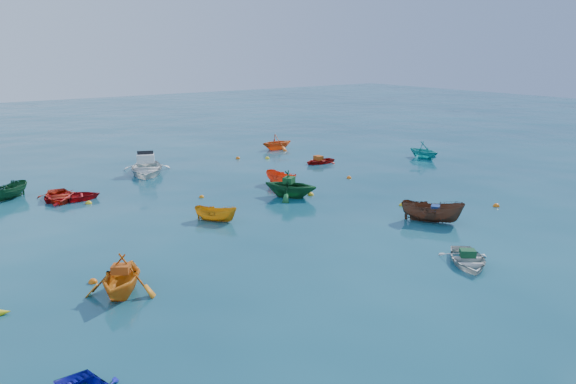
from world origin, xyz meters
TOP-DOWN VIEW (x-y plane):
  - ground at (0.00, 0.00)m, footprint 160.00×160.00m
  - dinghy_white_near at (-0.05, -8.09)m, footprint 3.54×3.64m
  - sampan_brown_mid at (3.40, -3.25)m, footprint 2.87×3.39m
  - dinghy_orange_w at (-13.00, -2.30)m, footprint 3.94×4.04m
  - sampan_yellow_mid at (-5.77, 3.58)m, footprint 2.18×2.48m
  - dinghy_cyan_se at (16.45, 8.61)m, footprint 2.52×2.90m
  - dinghy_red_nw at (-10.73, 12.30)m, footprint 3.63×3.00m
  - sampan_orange_n at (1.49, 7.79)m, footprint 1.20×2.91m
  - dinghy_green_n at (0.31, 5.17)m, footprint 4.20×4.34m
  - dinghy_red_ne at (8.23, 12.10)m, footprint 2.60×1.88m
  - dinghy_red_far at (-11.41, 12.81)m, footprint 2.79×3.57m
  - dinghy_orange_far at (8.98, 19.03)m, footprint 3.07×2.71m
  - sampan_green_far at (-13.88, 14.70)m, footprint 3.10×2.53m
  - motorboat_white at (-4.34, 16.53)m, footprint 5.09×5.79m
  - tarp_green_a at (0.02, -8.01)m, footprint 0.79×0.78m
  - tarp_blue_a at (3.48, -3.38)m, footprint 0.71×0.67m
  - tarp_orange_a at (-12.97, -2.26)m, footprint 0.82×0.78m
  - tarp_green_b at (0.25, 5.26)m, footprint 0.95×0.90m
  - tarp_orange_b at (8.13, 12.10)m, footprint 0.53×0.70m
  - buoy_or_a at (-13.59, -0.65)m, footprint 0.35×0.35m
  - buoy_ye_a at (4.42, -0.16)m, footprint 0.29×0.29m
  - buoy_or_b at (8.70, -3.54)m, footprint 0.38×0.38m
  - buoy_ye_b at (-10.21, 10.95)m, footprint 0.36×0.36m
  - buoy_or_c at (-4.18, 8.27)m, footprint 0.32×0.32m
  - buoy_ye_c at (1.59, 4.77)m, footprint 0.38×0.38m
  - buoy_or_d at (6.59, 6.79)m, footprint 0.35×0.35m
  - buoy_ye_d at (-13.30, 17.09)m, footprint 0.32×0.32m
  - buoy_or_e at (3.91, 17.42)m, footprint 0.37×0.37m
  - buoy_ye_e at (5.90, 16.02)m, footprint 0.36×0.36m

SIDE VIEW (x-z plane):
  - ground at x=0.00m, z-range 0.00..0.00m
  - dinghy_white_near at x=-0.05m, z-range -0.31..0.31m
  - sampan_brown_mid at x=3.40m, z-range -0.63..0.63m
  - dinghy_orange_w at x=-13.00m, z-range -0.81..0.81m
  - sampan_yellow_mid at x=-5.77m, z-range -0.47..0.47m
  - dinghy_cyan_se at x=16.45m, z-range -0.74..0.74m
  - dinghy_red_nw at x=-10.73m, z-range -0.33..0.33m
  - sampan_orange_n at x=1.49m, z-range -0.56..0.56m
  - dinghy_green_n at x=0.31m, z-range -0.87..0.87m
  - dinghy_red_ne at x=8.23m, z-range -0.27..0.27m
  - dinghy_red_far at x=-11.41m, z-range -0.34..0.34m
  - dinghy_orange_far at x=8.98m, z-range -0.76..0.76m
  - sampan_green_far at x=-13.88m, z-range -0.57..0.57m
  - motorboat_white at x=-4.34m, z-range -0.80..0.80m
  - buoy_or_a at x=-13.59m, z-range -0.18..0.18m
  - buoy_ye_a at x=4.42m, z-range -0.15..0.15m
  - buoy_or_b at x=8.70m, z-range -0.19..0.19m
  - buoy_ye_b at x=-10.21m, z-range -0.18..0.18m
  - buoy_or_c at x=-4.18m, z-range -0.16..0.16m
  - buoy_ye_c at x=1.59m, z-range -0.19..0.19m
  - buoy_or_d at x=6.59m, z-range -0.17..0.17m
  - buoy_ye_d at x=-13.30m, z-range -0.16..0.16m
  - buoy_or_e at x=3.91m, z-range -0.19..0.19m
  - buoy_ye_e at x=5.90m, z-range -0.18..0.18m
  - tarp_orange_b at x=8.13m, z-range 0.27..0.60m
  - tarp_green_a at x=0.02m, z-range 0.31..0.62m
  - tarp_blue_a at x=3.48m, z-range 0.63..0.91m
  - tarp_orange_a at x=-12.97m, z-range 0.81..1.13m
  - tarp_green_b at x=0.25m, z-range 0.87..1.24m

